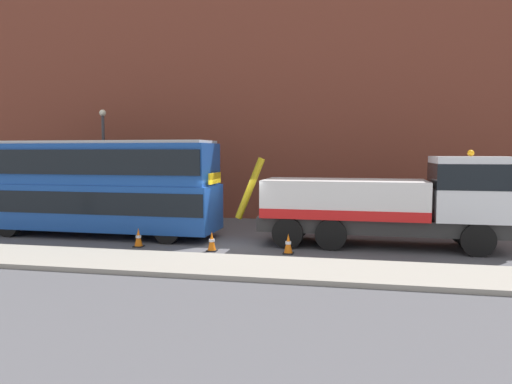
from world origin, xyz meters
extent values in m
plane|color=#4C4C51|center=(0.00, 0.00, 0.00)|extent=(120.00, 120.00, 0.00)
cube|color=gray|center=(0.00, -4.20, 0.07)|extent=(60.00, 2.80, 0.15)
cube|color=brown|center=(0.00, 7.43, 8.00)|extent=(60.00, 1.20, 16.00)
cube|color=#2D2D2D|center=(5.47, 0.35, 0.85)|extent=(9.04, 2.36, 0.55)
cube|color=silver|center=(8.67, 0.29, 2.28)|extent=(2.64, 2.64, 2.30)
cube|color=black|center=(8.67, 0.29, 2.73)|extent=(2.67, 2.67, 0.90)
cube|color=silver|center=(4.17, 0.37, 1.83)|extent=(6.14, 2.70, 1.40)
cube|color=red|center=(4.17, 0.37, 1.31)|extent=(6.14, 2.75, 0.36)
cylinder|color=#B79914|center=(0.46, 0.43, 2.13)|extent=(1.24, 0.30, 2.52)
sphere|color=orange|center=(8.67, 0.29, 3.55)|extent=(0.24, 0.24, 0.24)
cylinder|color=black|center=(8.79, 1.40, 0.58)|extent=(1.17, 0.36, 1.16)
cylinder|color=black|center=(8.75, -0.82, 0.58)|extent=(1.17, 0.36, 1.16)
cylinder|color=black|center=(3.79, 1.49, 0.58)|extent=(1.17, 0.36, 1.16)
cylinder|color=black|center=(3.75, -0.73, 0.58)|extent=(1.17, 0.36, 1.16)
cylinder|color=black|center=(2.19, 1.51, 0.58)|extent=(1.17, 0.36, 1.16)
cylinder|color=black|center=(2.15, -0.71, 0.58)|extent=(1.17, 0.36, 1.16)
cube|color=#19479E|center=(-6.47, 0.35, 1.29)|extent=(11.04, 2.68, 1.90)
cube|color=#19479E|center=(-6.47, 0.35, 3.09)|extent=(10.82, 2.58, 1.70)
cube|color=black|center=(-6.47, 0.35, 1.54)|extent=(10.93, 2.73, 0.90)
cube|color=black|center=(-6.47, 0.35, 3.19)|extent=(10.71, 2.73, 1.00)
cube|color=#B2B2B2|center=(-6.47, 0.35, 4.00)|extent=(10.60, 2.48, 0.12)
cube|color=yellow|center=(-0.95, 0.25, 2.54)|extent=(0.09, 1.50, 0.44)
cylinder|color=black|center=(-2.55, 1.36, 0.52)|extent=(1.04, 0.32, 1.04)
cylinder|color=black|center=(-2.59, -0.80, 0.52)|extent=(1.04, 0.32, 1.04)
cylinder|color=black|center=(-9.75, 1.48, 0.52)|extent=(1.04, 0.32, 1.04)
cylinder|color=black|center=(-9.79, -0.68, 0.52)|extent=(1.04, 0.32, 1.04)
cone|color=orange|center=(-3.43, -1.60, 0.36)|extent=(0.32, 0.32, 0.72)
cylinder|color=white|center=(-3.43, -1.60, 0.40)|extent=(0.21, 0.21, 0.10)
cube|color=black|center=(-3.43, -1.60, 0.02)|extent=(0.36, 0.36, 0.04)
cone|color=orange|center=(-0.47, -1.80, 0.36)|extent=(0.32, 0.32, 0.72)
cylinder|color=white|center=(-0.47, -1.80, 0.40)|extent=(0.21, 0.21, 0.10)
cube|color=black|center=(-0.47, -1.80, 0.02)|extent=(0.36, 0.36, 0.04)
cone|color=orange|center=(2.30, -1.68, 0.36)|extent=(0.32, 0.32, 0.72)
cylinder|color=white|center=(2.30, -1.68, 0.40)|extent=(0.21, 0.21, 0.10)
cube|color=black|center=(2.30, -1.68, 0.02)|extent=(0.36, 0.36, 0.04)
cylinder|color=#38383D|center=(-8.57, 5.23, 2.75)|extent=(0.16, 0.16, 5.50)
sphere|color=#EAE5C6|center=(-8.57, 5.23, 5.65)|extent=(0.36, 0.36, 0.36)
camera|label=1|loc=(4.53, -18.29, 3.59)|focal=33.66mm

